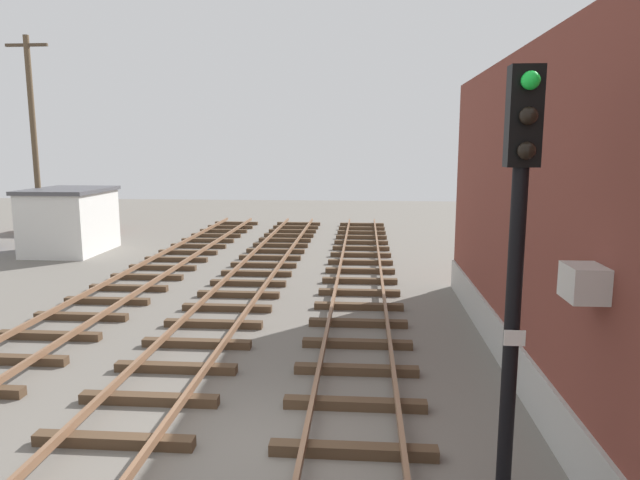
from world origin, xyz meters
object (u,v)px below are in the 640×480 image
control_hut (70,220)px  parked_car_red (65,215)px  signal_mast (517,248)px  utility_pole_far (34,141)px

control_hut → parked_car_red: size_ratio=0.90×
signal_mast → utility_pole_far: 23.22m
control_hut → utility_pole_far: utility_pole_far is taller
parked_car_red → utility_pole_far: (1.96, -5.61, 3.83)m
parked_car_red → utility_pole_far: utility_pole_far is taller
parked_car_red → utility_pole_far: size_ratio=0.46×
control_hut → signal_mast: bearing=-49.5°
signal_mast → parked_car_red: 28.83m
utility_pole_far → parked_car_red: bearing=109.3°
signal_mast → utility_pole_far: utility_pole_far is taller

